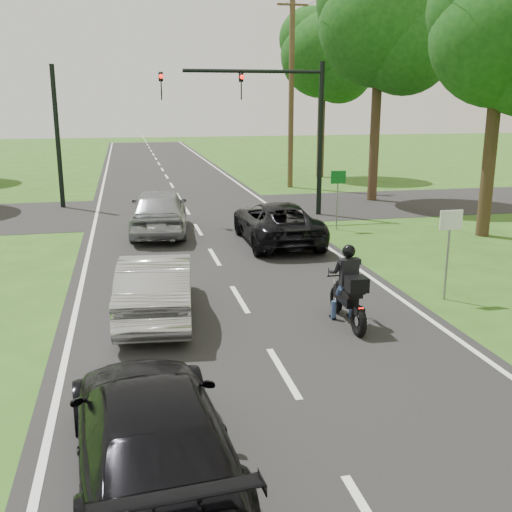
% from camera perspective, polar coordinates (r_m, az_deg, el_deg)
% --- Properties ---
extents(ground, '(140.00, 140.00, 0.00)m').
position_cam_1_polar(ground, '(10.45, 2.60, -11.06)').
color(ground, '#2C4F16').
rests_on(ground, ground).
extents(road, '(8.00, 100.00, 0.01)m').
position_cam_1_polar(road, '(19.77, -4.83, 1.32)').
color(road, black).
rests_on(road, ground).
extents(cross_road, '(60.00, 7.00, 0.01)m').
position_cam_1_polar(cross_road, '(25.61, -6.62, 4.32)').
color(cross_road, black).
rests_on(cross_road, ground).
extents(motorcycle_rider, '(0.56, 1.99, 1.72)m').
position_cam_1_polar(motorcycle_rider, '(12.46, 8.82, -3.56)').
color(motorcycle_rider, black).
rests_on(motorcycle_rider, ground).
extents(dark_suv, '(2.26, 4.86, 1.35)m').
position_cam_1_polar(dark_suv, '(19.53, 1.98, 3.24)').
color(dark_suv, black).
rests_on(dark_suv, road).
extents(silver_sedan, '(1.87, 4.32, 1.38)m').
position_cam_1_polar(silver_sedan, '(12.91, -9.46, -2.82)').
color(silver_sedan, '#B0B0B5').
rests_on(silver_sedan, road).
extents(silver_suv, '(2.35, 4.90, 1.61)m').
position_cam_1_polar(silver_suv, '(21.12, -9.21, 4.29)').
color(silver_suv, '#97999E').
rests_on(silver_suv, road).
extents(dark_car_behind, '(2.18, 4.63, 1.31)m').
position_cam_1_polar(dark_car_behind, '(7.64, -10.04, -15.96)').
color(dark_car_behind, black).
rests_on(dark_car_behind, road).
extents(traffic_signal, '(6.38, 0.44, 6.00)m').
position_cam_1_polar(traffic_signal, '(23.81, 1.84, 13.64)').
color(traffic_signal, black).
rests_on(traffic_signal, ground).
extents(signal_pole_far, '(0.20, 0.20, 6.00)m').
position_cam_1_polar(signal_pole_far, '(27.27, -18.38, 10.65)').
color(signal_pole_far, black).
rests_on(signal_pole_far, ground).
extents(utility_pole_far, '(1.60, 0.28, 10.00)m').
position_cam_1_polar(utility_pole_far, '(32.28, 3.38, 15.54)').
color(utility_pole_far, brown).
rests_on(utility_pole_far, ground).
extents(sign_white, '(0.55, 0.07, 2.12)m').
position_cam_1_polar(sign_white, '(14.34, 17.98, 2.10)').
color(sign_white, slate).
rests_on(sign_white, ground).
extents(sign_green, '(0.55, 0.07, 2.12)m').
position_cam_1_polar(sign_green, '(21.58, 7.81, 6.66)').
color(sign_green, slate).
rests_on(sign_green, ground).
extents(tree_row_c, '(4.80, 4.65, 8.76)m').
position_cam_1_polar(tree_row_c, '(21.73, 23.13, 17.99)').
color(tree_row_c, '#332316').
rests_on(tree_row_c, ground).
extents(tree_row_d, '(5.76, 5.58, 10.45)m').
position_cam_1_polar(tree_row_d, '(28.47, 12.51, 20.11)').
color(tree_row_d, '#332316').
rests_on(tree_row_d, ground).
extents(tree_row_e, '(5.28, 5.12, 9.61)m').
position_cam_1_polar(tree_row_e, '(36.93, 6.92, 18.06)').
color(tree_row_e, '#332316').
rests_on(tree_row_e, ground).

